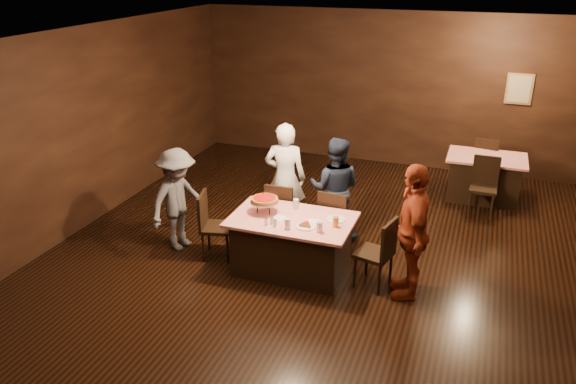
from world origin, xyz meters
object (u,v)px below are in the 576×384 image
at_px(glass_front_right, 320,227).
at_px(back_table, 484,178).
at_px(glass_front_left, 288,224).
at_px(main_table, 292,244).
at_px(chair_back_near, 483,187).
at_px(diner_navy_hoodie, 335,189).
at_px(pizza_stand, 265,200).
at_px(diner_grey_knit, 178,199).
at_px(chair_far_right, 336,220).
at_px(chair_back_far, 486,162).
at_px(glass_amber, 336,222).
at_px(diner_red_shirt, 412,231).
at_px(chair_end_right, 374,252).
at_px(plate_empty, 336,219).
at_px(chair_far_left, 283,212).
at_px(chair_end_left, 217,226).
at_px(glass_back, 296,204).
at_px(diner_white_jacket, 285,178).

bearing_deg(glass_front_right, back_table, 63.04).
bearing_deg(glass_front_left, main_table, 99.46).
bearing_deg(back_table, chair_back_near, -90.00).
height_order(main_table, chair_back_near, chair_back_near).
relative_size(diner_navy_hoodie, pizza_stand, 4.11).
bearing_deg(diner_grey_knit, chair_far_right, -55.47).
bearing_deg(pizza_stand, chair_far_right, 41.19).
distance_m(pizza_stand, glass_front_right, 0.91).
bearing_deg(pizza_stand, main_table, -7.13).
height_order(diner_grey_knit, pizza_stand, diner_grey_knit).
bearing_deg(pizza_stand, chair_back_far, 55.62).
relative_size(back_table, glass_front_left, 9.29).
relative_size(back_table, glass_amber, 9.29).
xyz_separation_m(diner_grey_knit, diner_red_shirt, (3.29, -0.12, 0.12)).
height_order(main_table, diner_grey_knit, diner_grey_knit).
xyz_separation_m(chair_end_right, glass_front_right, (-0.65, -0.25, 0.37)).
bearing_deg(diner_grey_knit, plate_empty, -71.11).
bearing_deg(diner_navy_hoodie, pizza_stand, 52.78).
relative_size(glass_front_left, glass_amber, 1.00).
bearing_deg(main_table, chair_far_right, 61.93).
relative_size(back_table, chair_far_left, 1.37).
distance_m(chair_far_right, chair_end_left, 1.68).
bearing_deg(chair_back_far, glass_front_left, 72.42).
bearing_deg(glass_back, glass_front_right, -47.73).
height_order(back_table, diner_grey_knit, diner_grey_knit).
bearing_deg(back_table, pizza_stand, -128.86).
bearing_deg(diner_white_jacket, chair_back_near, -161.02).
bearing_deg(chair_back_far, back_table, 100.10).
height_order(main_table, pizza_stand, pizza_stand).
xyz_separation_m(chair_end_left, glass_back, (1.05, 0.30, 0.37)).
height_order(chair_back_far, pizza_stand, pizza_stand).
bearing_deg(chair_back_near, diner_grey_knit, -145.60).
xyz_separation_m(chair_far_right, diner_red_shirt, (1.15, -0.79, 0.39)).
xyz_separation_m(plate_empty, glass_front_left, (-0.50, -0.45, 0.06)).
bearing_deg(glass_front_right, diner_red_shirt, 10.82).
xyz_separation_m(main_table, chair_back_far, (2.32, 4.02, 0.09)).
bearing_deg(chair_back_near, main_table, -129.12).
relative_size(chair_back_near, pizza_stand, 2.50).
bearing_deg(back_table, chair_end_right, -109.59).
relative_size(chair_far_right, glass_amber, 6.79).
height_order(chair_far_left, pizza_stand, pizza_stand).
relative_size(main_table, chair_far_right, 1.68).
bearing_deg(back_table, diner_red_shirt, -102.55).
bearing_deg(diner_navy_hoodie, chair_back_near, -148.52).
height_order(chair_end_left, glass_amber, chair_end_left).
bearing_deg(diner_red_shirt, glass_front_left, -95.53).
xyz_separation_m(chair_far_left, chair_back_far, (2.72, 3.27, 0.00)).
relative_size(chair_end_left, glass_front_right, 6.79).
distance_m(chair_far_left, glass_front_left, 1.20).
xyz_separation_m(chair_back_far, glass_front_right, (-1.87, -4.27, 0.37)).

